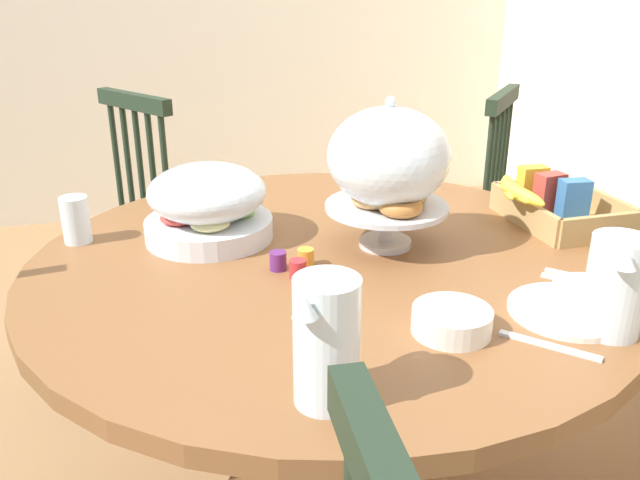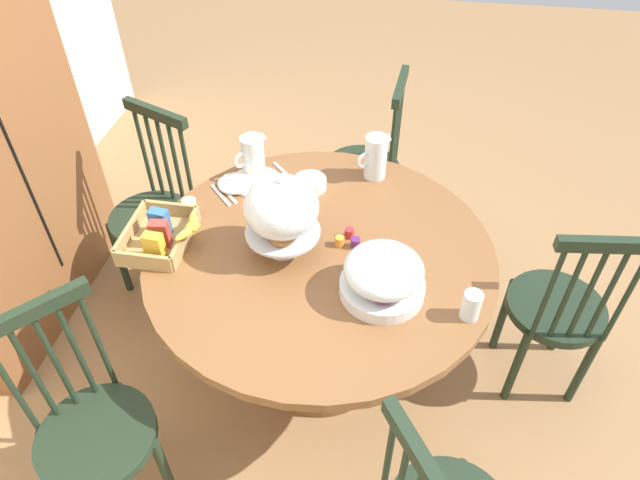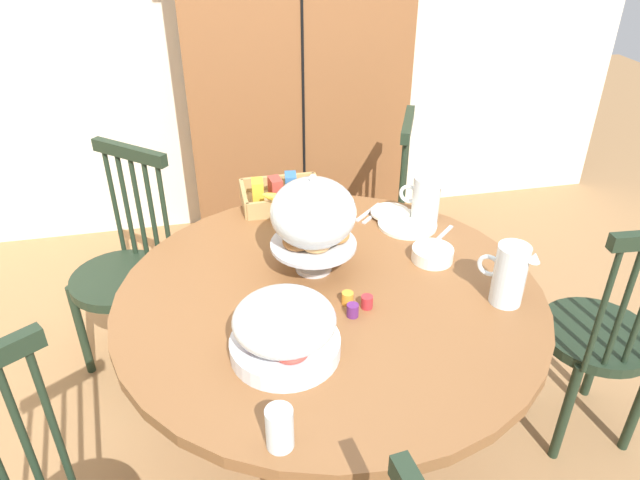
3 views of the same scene
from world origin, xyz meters
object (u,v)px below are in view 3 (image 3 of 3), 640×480
butter_dish (342,199)px  windsor_chair_far_side (371,222)px  dining_table (329,337)px  china_plate_small (390,212)px  wooden_armoire (293,74)px  drinking_glass (280,428)px  pastry_stand_with_dome (313,217)px  fruit_platter_covered (285,329)px  orange_juice_pitcher (509,277)px  windsor_chair_facing_door (601,339)px  cereal_basket (280,196)px  cereal_bowl (432,254)px  windsor_chair_host_seat (125,276)px  milk_pitcher (426,201)px  china_plate_large (407,224)px

butter_dish → windsor_chair_far_side: bearing=53.1°
dining_table → china_plate_small: 0.58m
wooden_armoire → drinking_glass: (-0.40, -2.12, -0.19)m
pastry_stand_with_dome → fruit_platter_covered: pastry_stand_with_dome is taller
orange_juice_pitcher → windsor_chair_facing_door: bearing=7.9°
windsor_chair_far_side → wooden_armoire: bearing=109.6°
cereal_basket → cereal_bowl: 0.66m
windsor_chair_host_seat → windsor_chair_far_side: bearing=11.2°
wooden_armoire → butter_dish: (0.02, -0.99, -0.23)m
china_plate_small → milk_pitcher: bearing=-24.6°
china_plate_large → cereal_bowl: cereal_bowl is taller
china_plate_small → drinking_glass: size_ratio=1.36×
pastry_stand_with_dome → dining_table: bearing=-79.7°
dining_table → china_plate_large: (0.37, 0.35, 0.19)m
windsor_chair_far_side → butter_dish: (-0.22, -0.30, 0.30)m
fruit_platter_covered → butter_dish: bearing=66.5°
windsor_chair_facing_door → fruit_platter_covered: windsor_chair_facing_door is taller
pastry_stand_with_dome → drinking_glass: 0.73m
wooden_armoire → milk_pitcher: size_ratio=11.00×
dining_table → drinking_glass: (-0.24, -0.55, 0.24)m
orange_juice_pitcher → cereal_basket: (-0.57, 0.76, -0.04)m
orange_juice_pitcher → drinking_glass: 0.85m
pastry_stand_with_dome → cereal_basket: size_ratio=1.09×
windsor_chair_far_side → china_plate_large: 0.61m
milk_pitcher → drinking_glass: milk_pitcher is taller
butter_dish → pastry_stand_with_dome: bearing=-114.7°
china_plate_large → butter_dish: butter_dish is taller
windsor_chair_facing_door → china_plate_small: bearing=140.5°
butter_dish → cereal_basket: bearing=176.3°
fruit_platter_covered → wooden_armoire: bearing=79.4°
pastry_stand_with_dome → china_plate_large: (0.40, 0.21, -0.19)m
pastry_stand_with_dome → orange_juice_pitcher: 0.62m
orange_juice_pitcher → cereal_bowl: (-0.13, 0.26, -0.07)m
china_plate_large → wooden_armoire: bearing=99.9°
dining_table → pastry_stand_with_dome: pastry_stand_with_dome is taller
milk_pitcher → china_plate_small: size_ratio=1.19×
orange_juice_pitcher → fruit_platter_covered: bearing=-172.5°
cereal_basket → china_plate_small: cereal_basket is taller
windsor_chair_far_side → cereal_basket: (-0.47, -0.28, 0.33)m
china_plate_large → drinking_glass: (-0.62, -0.90, 0.05)m
butter_dish → china_plate_large: bearing=-50.9°
fruit_platter_covered → orange_juice_pitcher: bearing=7.5°
china_plate_small → cereal_bowl: (0.05, -0.32, 0.01)m
dining_table → china_plate_large: china_plate_large is taller
wooden_armoire → china_plate_small: size_ratio=13.07×
wooden_armoire → windsor_chair_host_seat: 1.37m
pastry_stand_with_dome → drinking_glass: pastry_stand_with_dome is taller
windsor_chair_facing_door → drinking_glass: 1.33m
pastry_stand_with_dome → china_plate_small: size_ratio=2.29×
wooden_armoire → china_plate_large: (0.21, -1.23, -0.24)m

